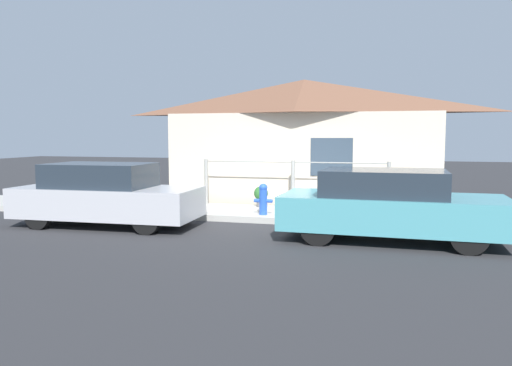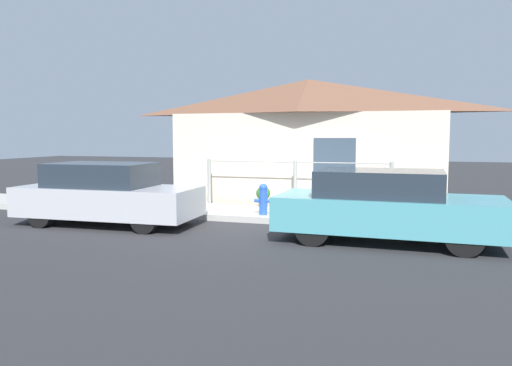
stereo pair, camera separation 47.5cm
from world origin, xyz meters
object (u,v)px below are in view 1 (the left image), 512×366
object	(u,v)px
fire_hydrant	(263,198)
potted_plant_by_fence	(181,197)
potted_plant_near_hydrant	(261,195)
car_right	(390,205)
car_left	(106,195)

from	to	relation	value
fire_hydrant	potted_plant_by_fence	bearing A→B (deg)	162.92
potted_plant_near_hydrant	car_right	bearing A→B (deg)	-40.73
car_right	potted_plant_near_hydrant	distance (m)	4.29
potted_plant_near_hydrant	car_left	bearing A→B (deg)	-135.33
car_right	potted_plant_by_fence	bearing A→B (deg)	157.76
potted_plant_by_fence	potted_plant_near_hydrant	bearing A→B (deg)	13.84
car_left	car_right	xyz separation A→B (m)	(6.07, 0.00, 0.00)
car_right	potted_plant_near_hydrant	xyz separation A→B (m)	(-3.25, 2.79, -0.23)
fire_hydrant	potted_plant_by_fence	size ratio (longest dim) A/B	1.57
fire_hydrant	car_left	bearing A→B (deg)	-154.10
car_left	car_right	world-z (taller)	car_left
car_left	potted_plant_by_fence	size ratio (longest dim) A/B	8.75
car_right	fire_hydrant	xyz separation A→B (m)	(-2.87, 1.55, -0.16)
fire_hydrant	potted_plant_near_hydrant	bearing A→B (deg)	106.82
potted_plant_by_fence	car_left	bearing A→B (deg)	-109.13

